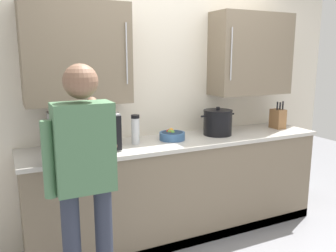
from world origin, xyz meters
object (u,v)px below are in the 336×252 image
Objects in this scene: fruit_bowl at (172,135)px; thermos_flask at (135,129)px; stock_pot at (218,122)px; knife_block at (278,119)px; person_figure at (85,176)px; microwave_oven at (80,132)px.

thermos_flask reaches higher than fruit_bowl.
thermos_flask is (-0.36, -0.01, 0.09)m from fruit_bowl.
fruit_bowl is 0.50m from stock_pot.
fruit_bowl is 0.81× the size of knife_block.
fruit_bowl is at bearing 0.84° from thermos_flask.
person_figure is (-0.63, -0.82, -0.07)m from thermos_flask.
knife_block reaches higher than thermos_flask.
stock_pot is 1.44× the size of thermos_flask.
thermos_flask is (-0.86, 0.00, 0.01)m from stock_pot.
microwave_oven reaches higher than stock_pot.
fruit_bowl is at bearing 39.74° from person_figure.
person_figure is at bearing -100.29° from microwave_oven.
microwave_oven is 2.60× the size of knife_block.
thermos_flask is 0.89× the size of knife_block.
knife_block is (2.09, -0.02, -0.05)m from microwave_oven.
fruit_bowl is at bearing -0.12° from microwave_oven.
thermos_flask is at bearing 179.46° from knife_block.
stock_pot is 1.29× the size of knife_block.
stock_pot reaches higher than fruit_bowl.
microwave_oven is 2.02× the size of stock_pot.
stock_pot is 0.76m from knife_block.
microwave_oven is 0.46× the size of person_figure.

